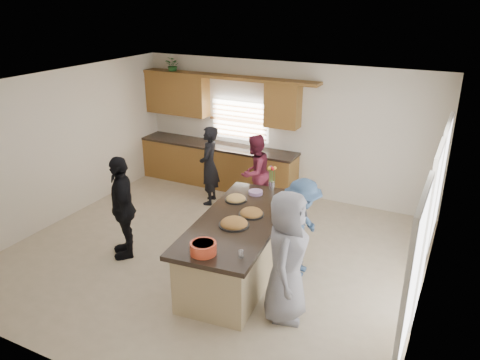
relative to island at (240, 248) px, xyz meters
The scene contains 18 objects.
floor 0.88m from the island, 152.32° to the left, with size 6.50×6.50×0.00m, color #C6B193.
room_shell 1.63m from the island, 152.32° to the left, with size 6.52×6.02×2.81m.
back_cabinetry 3.78m from the island, 124.73° to the left, with size 4.08×0.66×2.46m.
right_wall_glazing 2.71m from the island, ahead, with size 0.06×4.00×2.25m.
island is the anchor object (origin of this frame).
platter_front 0.57m from the island, 83.78° to the right, with size 0.44×0.44×0.18m.
platter_mid 0.57m from the island, 63.48° to the left, with size 0.38×0.38×0.16m.
platter_back 0.85m from the island, 121.99° to the left, with size 0.35×0.35×0.14m.
salad_bowl 1.24m from the island, 88.34° to the right, with size 0.34×0.34×0.15m.
clear_cup 1.21m from the island, 62.19° to the right, with size 0.07×0.07×0.10m, color white.
plate_stack 1.10m from the island, 100.68° to the left, with size 0.24×0.24×0.05m, color #AB82BD.
flower_vase 1.44m from the island, 90.88° to the left, with size 0.14×0.14×0.41m.
potted_plant 5.01m from the island, 135.65° to the left, with size 0.33×0.28×0.36m, color #2C6F2C.
woman_left_back 2.78m from the island, 129.68° to the left, with size 0.59×0.39×1.63m, color black.
woman_left_mid 2.44m from the island, 109.70° to the left, with size 0.75×0.58×1.54m, color maroon.
woman_left_front 2.02m from the island, behind, with size 1.01×0.42×1.72m, color black.
woman_right_back 0.99m from the island, 29.19° to the left, with size 1.01×0.58×1.56m, color #334E71.
woman_right_front 1.25m from the island, 31.83° to the right, with size 0.88×0.57×1.80m, color gray.
Camera 1 is at (3.47, -5.89, 4.05)m, focal length 35.00 mm.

